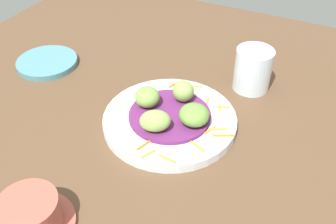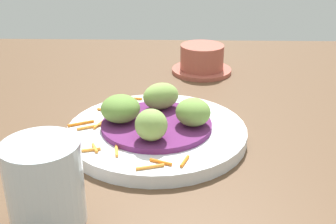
{
  "view_description": "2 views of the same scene",
  "coord_description": "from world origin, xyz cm",
  "px_view_note": "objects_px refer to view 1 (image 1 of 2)",
  "views": [
    {
      "loc": [
        -50.7,
        -30.15,
        50.73
      ],
      "look_at": [
        -1.48,
        -5.75,
        5.7
      ],
      "focal_mm": 41.38,
      "sensor_mm": 36.0,
      "label": 1
    },
    {
      "loc": [
        54.26,
        -2.51,
        30.77
      ],
      "look_at": [
        0.58,
        -4.03,
        6.68
      ],
      "focal_mm": 46.51,
      "sensor_mm": 36.0,
      "label": 2
    }
  ],
  "objects_px": {
    "main_plate": "(170,120)",
    "guac_scoop_left": "(194,115)",
    "side_plate_small": "(47,62)",
    "guac_scoop_center": "(183,91)",
    "guac_scoop_right": "(147,97)",
    "terracotta_bowl": "(31,216)",
    "guac_scoop_back": "(155,121)",
    "water_glass": "(253,69)"
  },
  "relations": [
    {
      "from": "main_plate",
      "to": "guac_scoop_center",
      "type": "relative_size",
      "value": 5.96
    },
    {
      "from": "main_plate",
      "to": "guac_scoop_right",
      "type": "xyz_separation_m",
      "value": [
        0.0,
        0.05,
        0.04
      ]
    },
    {
      "from": "side_plate_small",
      "to": "water_glass",
      "type": "bearing_deg",
      "value": -74.64
    },
    {
      "from": "guac_scoop_center",
      "to": "side_plate_small",
      "type": "relative_size",
      "value": 0.31
    },
    {
      "from": "main_plate",
      "to": "guac_scoop_left",
      "type": "xyz_separation_m",
      "value": [
        -0.0,
        -0.05,
        0.04
      ]
    },
    {
      "from": "main_plate",
      "to": "side_plate_small",
      "type": "bearing_deg",
      "value": 79.91
    },
    {
      "from": "guac_scoop_right",
      "to": "side_plate_small",
      "type": "distance_m",
      "value": 0.31
    },
    {
      "from": "guac_scoop_left",
      "to": "guac_scoop_right",
      "type": "distance_m",
      "value": 0.1
    },
    {
      "from": "main_plate",
      "to": "guac_scoop_center",
      "type": "distance_m",
      "value": 0.06
    },
    {
      "from": "terracotta_bowl",
      "to": "water_glass",
      "type": "relative_size",
      "value": 1.33
    },
    {
      "from": "guac_scoop_left",
      "to": "terracotta_bowl",
      "type": "xyz_separation_m",
      "value": [
        -0.29,
        0.13,
        -0.02
      ]
    },
    {
      "from": "main_plate",
      "to": "water_glass",
      "type": "xyz_separation_m",
      "value": [
        0.19,
        -0.1,
        0.04
      ]
    },
    {
      "from": "guac_scoop_right",
      "to": "water_glass",
      "type": "relative_size",
      "value": 0.54
    },
    {
      "from": "guac_scoop_left",
      "to": "guac_scoop_right",
      "type": "bearing_deg",
      "value": 85.42
    },
    {
      "from": "guac_scoop_back",
      "to": "guac_scoop_left",
      "type": "bearing_deg",
      "value": -49.58
    },
    {
      "from": "guac_scoop_right",
      "to": "terracotta_bowl",
      "type": "relative_size",
      "value": 0.41
    },
    {
      "from": "main_plate",
      "to": "guac_scoop_left",
      "type": "relative_size",
      "value": 4.6
    },
    {
      "from": "guac_scoop_center",
      "to": "side_plate_small",
      "type": "bearing_deg",
      "value": 88.12
    },
    {
      "from": "guac_scoop_right",
      "to": "terracotta_bowl",
      "type": "height_order",
      "value": "guac_scoop_right"
    },
    {
      "from": "guac_scoop_center",
      "to": "guac_scoop_back",
      "type": "relative_size",
      "value": 0.77
    },
    {
      "from": "terracotta_bowl",
      "to": "guac_scoop_center",
      "type": "bearing_deg",
      "value": -13.13
    },
    {
      "from": "guac_scoop_back",
      "to": "water_glass",
      "type": "bearing_deg",
      "value": -24.14
    },
    {
      "from": "guac_scoop_left",
      "to": "water_glass",
      "type": "height_order",
      "value": "water_glass"
    },
    {
      "from": "guac_scoop_right",
      "to": "terracotta_bowl",
      "type": "xyz_separation_m",
      "value": [
        -0.3,
        0.03,
        -0.02
      ]
    },
    {
      "from": "water_glass",
      "to": "main_plate",
      "type": "bearing_deg",
      "value": 151.27
    },
    {
      "from": "guac_scoop_back",
      "to": "water_glass",
      "type": "relative_size",
      "value": 0.61
    },
    {
      "from": "guac_scoop_left",
      "to": "terracotta_bowl",
      "type": "distance_m",
      "value": 0.32
    },
    {
      "from": "guac_scoop_left",
      "to": "water_glass",
      "type": "xyz_separation_m",
      "value": [
        0.19,
        -0.05,
        0.0
      ]
    },
    {
      "from": "guac_scoop_center",
      "to": "guac_scoop_right",
      "type": "distance_m",
      "value": 0.07
    },
    {
      "from": "main_plate",
      "to": "guac_scoop_back",
      "type": "distance_m",
      "value": 0.06
    },
    {
      "from": "guac_scoop_left",
      "to": "guac_scoop_right",
      "type": "xyz_separation_m",
      "value": [
        0.01,
        0.1,
        0.0
      ]
    },
    {
      "from": "guac_scoop_right",
      "to": "guac_scoop_back",
      "type": "bearing_deg",
      "value": -139.58
    },
    {
      "from": "guac_scoop_left",
      "to": "side_plate_small",
      "type": "xyz_separation_m",
      "value": [
        0.07,
        0.4,
        -0.04
      ]
    },
    {
      "from": "guac_scoop_center",
      "to": "terracotta_bowl",
      "type": "distance_m",
      "value": 0.35
    },
    {
      "from": "main_plate",
      "to": "guac_scoop_right",
      "type": "height_order",
      "value": "guac_scoop_right"
    },
    {
      "from": "guac_scoop_center",
      "to": "guac_scoop_right",
      "type": "height_order",
      "value": "guac_scoop_center"
    },
    {
      "from": "guac_scoop_left",
      "to": "guac_scoop_back",
      "type": "distance_m",
      "value": 0.07
    },
    {
      "from": "guac_scoop_back",
      "to": "side_plate_small",
      "type": "bearing_deg",
      "value": 71.93
    },
    {
      "from": "main_plate",
      "to": "guac_scoop_back",
      "type": "bearing_deg",
      "value": 175.42
    },
    {
      "from": "terracotta_bowl",
      "to": "guac_scoop_left",
      "type": "bearing_deg",
      "value": -23.67
    },
    {
      "from": "guac_scoop_center",
      "to": "main_plate",
      "type": "bearing_deg",
      "value": 175.42
    },
    {
      "from": "guac_scoop_center",
      "to": "side_plate_small",
      "type": "distance_m",
      "value": 0.35
    }
  ]
}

